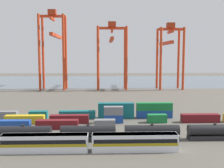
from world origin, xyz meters
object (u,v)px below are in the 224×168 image
at_px(shipping_container_6, 69,119).
at_px(gantry_crane_east, 169,49).
at_px(shipping_container_2, 57,124).
at_px(passenger_train, 90,142).
at_px(gantry_crane_central, 112,48).
at_px(shipping_container_14, 77,115).
at_px(shipping_container_7, 113,119).
at_px(freight_tank_row, 152,132).
at_px(gantry_crane_west, 54,42).

xyz_separation_m(shipping_container_6, gantry_crane_east, (53.06, 90.74, 23.99)).
bearing_deg(shipping_container_2, gantry_crane_east, 60.16).
distance_m(passenger_train, gantry_crane_central, 119.71).
xyz_separation_m(passenger_train, gantry_crane_east, (45.36, 116.38, 23.15)).
height_order(shipping_container_14, gantry_crane_central, gantry_crane_central).
xyz_separation_m(shipping_container_6, shipping_container_14, (1.90, 6.51, 0.00)).
bearing_deg(gantry_crane_central, shipping_container_6, -100.08).
bearing_deg(shipping_container_7, passenger_train, -103.48).
height_order(gantry_crane_central, gantry_crane_east, gantry_crane_central).
bearing_deg(freight_tank_row, gantry_crane_central, 93.47).
relative_size(shipping_container_2, shipping_container_6, 1.00).
relative_size(shipping_container_14, gantry_crane_west, 0.25).
relative_size(shipping_container_2, shipping_container_14, 1.00).
xyz_separation_m(passenger_train, shipping_container_6, (-7.70, 25.64, -0.84)).
bearing_deg(freight_tank_row, shipping_container_7, 116.67).
bearing_deg(shipping_container_14, gantry_crane_east, 58.72).
height_order(passenger_train, gantry_crane_west, gantry_crane_west).
distance_m(passenger_train, gantry_crane_east, 127.03).
relative_size(passenger_train, shipping_container_2, 3.22).
bearing_deg(gantry_crane_west, shipping_container_2, -79.62).
distance_m(passenger_train, shipping_container_6, 26.79).
height_order(shipping_container_2, gantry_crane_central, gantry_crane_central).
bearing_deg(shipping_container_7, freight_tank_row, -63.33).
xyz_separation_m(freight_tank_row, gantry_crane_west, (-43.46, 109.12, 27.57)).
relative_size(freight_tank_row, shipping_container_6, 6.41).
xyz_separation_m(passenger_train, shipping_container_14, (-5.80, 32.15, -0.84)).
bearing_deg(freight_tank_row, shipping_container_14, 130.61).
height_order(freight_tank_row, shipping_container_6, freight_tank_row).
relative_size(shipping_container_6, gantry_crane_west, 0.25).
bearing_deg(gantry_crane_east, shipping_container_7, -113.37).
relative_size(shipping_container_14, gantry_crane_east, 0.29).
xyz_separation_m(freight_tank_row, shipping_container_6, (-22.86, 17.94, -0.64)).
xyz_separation_m(freight_tank_row, gantry_crane_east, (30.21, 108.68, 23.36)).
distance_m(shipping_container_14, gantry_crane_central, 89.55).
bearing_deg(gantry_crane_west, gantry_crane_central, 0.18).
distance_m(shipping_container_6, gantry_crane_west, 97.64).
bearing_deg(gantry_crane_central, gantry_crane_east, -0.87).
bearing_deg(gantry_crane_central, passenger_train, -94.17).
bearing_deg(shipping_container_7, gantry_crane_west, 110.70).
height_order(shipping_container_2, shipping_container_14, same).
bearing_deg(gantry_crane_west, shipping_container_7, -69.30).
bearing_deg(passenger_train, gantry_crane_central, 85.83).
height_order(shipping_container_2, gantry_crane_east, gantry_crane_east).
distance_m(passenger_train, freight_tank_row, 17.00).
xyz_separation_m(shipping_container_7, gantry_crane_west, (-34.45, 91.18, 28.21)).
bearing_deg(shipping_container_2, shipping_container_14, 70.48).
bearing_deg(freight_tank_row, gantry_crane_west, 111.72).
bearing_deg(shipping_container_7, shipping_container_6, 180.00).
bearing_deg(shipping_container_6, passenger_train, -73.29).
height_order(shipping_container_6, shipping_container_14, same).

